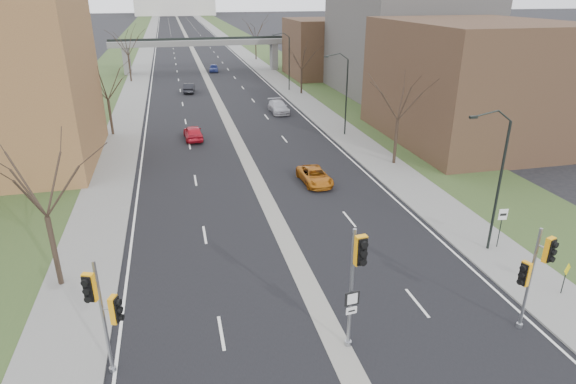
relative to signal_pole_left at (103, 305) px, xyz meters
name	(u,v)px	position (x,y,z in m)	size (l,w,h in m)	color
ground	(337,345)	(9.58, -0.39, -3.50)	(700.00, 700.00, 0.00)	black
road_surface	(187,39)	(9.58, 149.61, -3.50)	(20.00, 600.00, 0.01)	black
median_strip	(187,39)	(9.58, 149.61, -3.50)	(1.20, 600.00, 0.02)	gray
sidewalk_right	(224,38)	(21.58, 149.61, -3.44)	(4.00, 600.00, 0.12)	gray
sidewalk_left	(149,39)	(-2.42, 149.61, -3.44)	(4.00, 600.00, 0.12)	gray
grass_verge_right	(242,38)	(27.58, 149.61, -3.45)	(8.00, 600.00, 0.10)	#304720
grass_verge_left	(130,40)	(-8.42, 149.61, -3.45)	(8.00, 600.00, 0.10)	#304720
commercial_block_near	(472,82)	(33.58, 27.61, 2.50)	(16.00, 20.00, 12.00)	brown
commercial_block_mid	(404,43)	(37.58, 51.61, 4.00)	(18.00, 22.00, 15.00)	#56534F
commercial_block_far	(328,48)	(31.58, 69.61, 1.50)	(14.00, 14.00, 10.00)	brown
pedestrian_bridge	(202,46)	(9.58, 79.61, 1.34)	(34.00, 3.00, 6.45)	slate
streetlight_near	(494,142)	(20.56, 5.61, 3.45)	(2.61, 0.20, 8.70)	black
streetlight_mid	(340,71)	(20.56, 31.61, 3.45)	(2.61, 0.20, 8.70)	black
streetlight_far	(284,45)	(20.56, 57.61, 3.45)	(2.61, 0.20, 8.70)	black
tree_left_a	(37,170)	(-3.42, 7.61, 3.13)	(7.20, 7.20, 9.40)	#382B21
tree_left_b	(105,78)	(-3.42, 37.61, 2.73)	(6.75, 6.75, 8.81)	#382B21
tree_left_c	(126,40)	(-3.42, 71.61, 3.54)	(7.65, 7.65, 9.99)	#382B21
tree_right_a	(400,92)	(22.58, 21.61, 3.13)	(7.20, 7.20, 9.40)	#382B21
tree_right_b	(302,55)	(22.58, 54.61, 2.32)	(6.30, 6.30, 8.22)	#382B21
tree_right_c	(255,27)	(22.58, 94.61, 3.54)	(7.65, 7.65, 9.99)	#382B21
signal_pole_left	(103,305)	(0.00, 0.00, 0.00)	(1.21, 0.89, 5.35)	gray
signal_pole_median	(356,271)	(10.09, -0.85, 0.60)	(0.68, 0.97, 5.88)	gray
signal_pole_right	(535,268)	(18.28, -1.48, -0.06)	(1.16, 0.88, 5.26)	gray
speed_limit_sign	(502,221)	(22.04, 5.64, -1.61)	(0.55, 0.10, 2.57)	black
warning_sign	(566,274)	(22.24, 0.52, -2.20)	(0.66, 0.32, 1.82)	black
car_left_near	(193,133)	(5.11, 33.83, -2.73)	(1.81, 4.51, 1.54)	#B61424
car_left_far	(189,88)	(5.95, 59.83, -2.78)	(1.53, 4.38, 1.44)	black
car_right_near	(315,176)	(14.15, 18.74, -2.87)	(2.10, 4.56, 1.27)	#AC5D12
car_right_mid	(278,107)	(16.56, 43.60, -2.75)	(2.12, 5.20, 1.51)	#B3B4BC
car_right_far	(214,68)	(11.58, 79.70, -2.79)	(1.68, 4.17, 1.42)	navy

